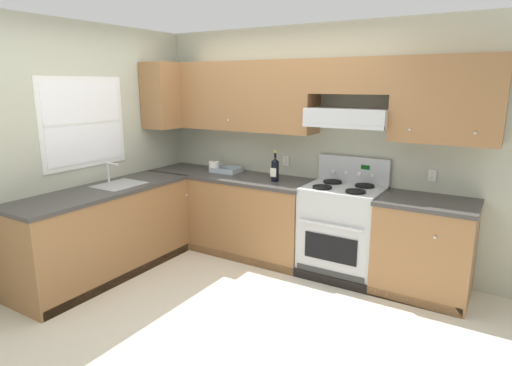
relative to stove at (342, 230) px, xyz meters
The scene contains 9 objects.
ground_plane 1.58m from the stove, 123.43° to the right, with size 7.04×7.04×0.00m, color beige.
wall_back 1.12m from the stove, 147.26° to the left, with size 4.68×0.57×2.55m.
wall_left 2.77m from the stove, 157.01° to the right, with size 0.47×4.00×2.55m.
counter_back_run 0.72m from the stove, behind, with size 3.60×0.65×0.91m.
counter_left_run 2.42m from the stove, 148.80° to the right, with size 0.63×1.91×1.13m.
stove is the anchor object (origin of this frame).
wine_bottle 0.95m from the stove, behind, with size 0.08×0.08×0.33m.
bowl 1.56m from the stove, behind, with size 0.34×0.24×0.06m.
paper_towel_roll 1.71m from the stove, behind, with size 0.13×0.13×0.12m.
Camera 1 is at (2.24, -2.75, 1.94)m, focal length 30.10 mm.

